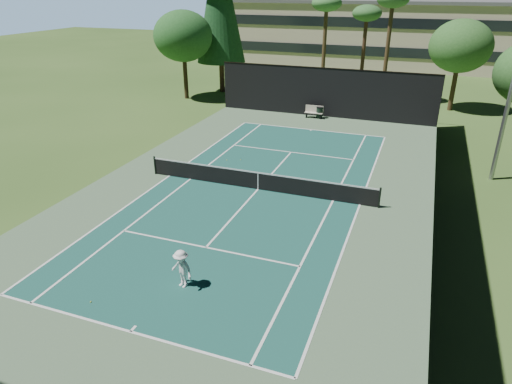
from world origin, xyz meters
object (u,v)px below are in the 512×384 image
tennis_net (258,180)px  tennis_ball_d (227,160)px  park_bench (314,111)px  tennis_ball_b (241,160)px  trash_bin (320,112)px  tennis_ball_c (254,179)px  player (182,269)px  tennis_ball_a (91,302)px

tennis_net → tennis_ball_d: bearing=134.0°
park_bench → tennis_ball_b: bearing=-99.7°
tennis_net → park_bench: size_ratio=8.60×
tennis_ball_d → tennis_net: bearing=-46.0°
tennis_ball_d → trash_bin: trash_bin is taller
tennis_ball_d → trash_bin: size_ratio=0.06×
tennis_ball_b → tennis_ball_c: tennis_ball_c is taller
player → tennis_ball_a: bearing=-123.6°
tennis_net → trash_bin: (-0.20, 15.38, -0.08)m
tennis_ball_b → tennis_ball_d: size_ratio=0.99×
tennis_ball_a → tennis_ball_d: same height
tennis_net → player: 9.14m
tennis_net → tennis_ball_c: bearing=120.1°
tennis_ball_a → trash_bin: (1.97, 26.48, 0.45)m
park_bench → player: bearing=-87.6°
tennis_net → park_bench: bearing=92.4°
trash_bin → tennis_net: bearing=-89.2°
park_bench → tennis_net: bearing=-87.6°
tennis_net → tennis_ball_a: bearing=-101.1°
tennis_ball_b → tennis_net: bearing=-56.4°
player → tennis_ball_a: (-2.56, -1.98, -0.73)m
tennis_ball_b → tennis_ball_c: bearing=-54.9°
tennis_ball_a → park_bench: (1.52, 26.41, 0.52)m
player → park_bench: player is taller
trash_bin → tennis_ball_b: bearing=-101.8°
trash_bin → tennis_ball_d: bearing=-105.0°
player → tennis_ball_c: bearing=114.7°
park_bench → trash_bin: park_bench is taller
tennis_ball_b → tennis_ball_d: (-0.78, -0.41, 0.00)m
tennis_ball_a → tennis_ball_b: (-0.42, 15.01, 0.00)m
tennis_ball_c → tennis_ball_d: (-2.67, 2.28, -0.01)m
tennis_ball_a → tennis_net: bearing=78.9°
player → tennis_ball_c: (-1.10, 10.35, -0.72)m
player → tennis_ball_d: size_ratio=25.52×
tennis_ball_d → park_bench: park_bench is taller
player → trash_bin: size_ratio=1.61×
tennis_net → player: size_ratio=8.49×
tennis_ball_a → trash_bin: bearing=85.7°
player → tennis_ball_b: player is taller
tennis_net → tennis_ball_b: bearing=123.6°
tennis_ball_a → tennis_ball_d: bearing=94.7°
tennis_net → player: (0.39, -9.13, 0.20)m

